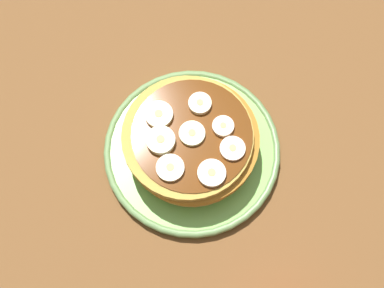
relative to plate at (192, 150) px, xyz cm
name	(u,v)px	position (x,y,z in cm)	size (l,w,h in cm)	color
ground_plane	(192,156)	(0.00, 0.00, -2.36)	(140.00, 140.00, 3.00)	brown
plate	(192,150)	(0.00, 0.00, 0.00)	(23.24, 23.24, 1.60)	#72B74C
pancake_stack	(192,142)	(-0.03, 0.06, 3.26)	(17.22, 17.00, 5.49)	#AF863D
banana_slice_0	(192,135)	(0.04, 0.19, 6.15)	(3.21, 3.21, 0.75)	#EAF0B7
banana_slice_1	(212,173)	(-2.05, 5.12, 6.20)	(3.39, 3.39, 0.85)	#F1E3C3
banana_slice_2	(232,149)	(-4.75, 2.17, 6.13)	(3.09, 3.09, 0.72)	#FCE3C6
banana_slice_3	(161,140)	(3.80, 0.74, 6.30)	(3.54, 3.54, 1.07)	#ECE8BD
banana_slice_4	(223,126)	(-3.82, -0.74, 6.18)	(2.67, 2.67, 0.83)	#FEE2BD
banana_slice_5	(170,168)	(2.79, 4.22, 6.16)	(3.37, 3.37, 0.79)	#F8ECC4
banana_slice_6	(159,115)	(3.93, -2.67, 6.21)	(3.50, 3.50, 0.87)	#FAE9BB
banana_slice_7	(200,104)	(-1.17, -3.91, 6.20)	(2.88, 2.88, 0.86)	beige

